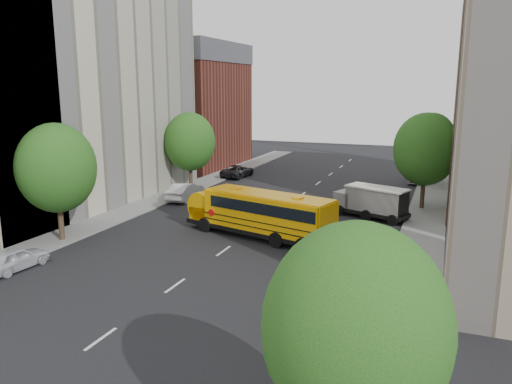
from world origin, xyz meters
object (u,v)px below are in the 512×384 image
Objects in this scene: parked_car_3 at (323,337)px; school_bus at (258,212)px; street_tree_5 at (431,140)px; street_tree_1 at (56,168)px; street_tree_4 at (426,149)px; parked_car_5 at (415,176)px; street_tree_2 at (190,142)px; safari_truck at (371,201)px; parked_car_0 at (15,258)px; street_tree_3 at (356,329)px; parked_car_2 at (238,171)px; parked_car_1 at (185,191)px.

school_bus is at bearing 115.03° from parked_car_3.
parked_car_3 is (-2.20, -37.81, -4.00)m from street_tree_5.
street_tree_4 reaches higher than street_tree_1.
school_bus is at bearing -112.39° from street_tree_5.
parked_car_3 is (-2.20, -25.81, -4.37)m from street_tree_4.
parked_car_3 is at bearing -95.34° from parked_car_5.
safari_truck is at bearing -13.47° from street_tree_2.
parked_car_0 is 18.58m from parked_car_3.
street_tree_4 is 2.07× the size of parked_car_0.
street_tree_3 is at bearing -62.18° from safari_truck.
parked_car_2 is at bearing 79.82° from street_tree_2.
parked_car_2 is (1.49, 26.30, -4.26)m from street_tree_1.
street_tree_4 is (22.00, 0.00, 0.25)m from street_tree_2.
school_bus is 2.40× the size of parked_car_3.
parked_car_3 is (18.14, -21.67, -0.09)m from parked_car_1.
street_tree_4 is 22.56m from parked_car_2.
safari_truck reaches higher than parked_car_1.
street_tree_2 reaches higher than parked_car_2.
street_tree_5 reaches higher than safari_truck.
parked_car_5 is (20.60, 30.05, -4.24)m from street_tree_1.
safari_truck is (-3.59, 27.59, -3.12)m from street_tree_3.
street_tree_4 reaches higher than school_bus.
parked_car_0 is (-20.60, 8.76, -3.79)m from street_tree_3.
parked_car_5 is (18.94, 16.19, -0.08)m from parked_car_1.
street_tree_5 is 26.26m from parked_car_1.
school_bus is 13.23m from parked_car_1.
school_bus is (-10.04, -24.37, -2.91)m from street_tree_5.
safari_truck is 1.43× the size of parked_car_5.
street_tree_3 is 44.00m from street_tree_5.
street_tree_1 is at bearing -70.28° from parked_car_0.
street_tree_3 is 1.42× the size of parked_car_2.
parked_car_2 is (-16.92, 12.71, -0.64)m from safari_truck.
parked_car_0 is at bearing 93.34° from parked_car_2.
street_tree_5 is 1.50× the size of parked_car_2.
street_tree_3 is 45.38m from parked_car_2.
safari_truck is 1.29× the size of parked_car_1.
street_tree_1 is 1.11× the size of street_tree_3.
parked_car_0 is at bearing 156.97° from street_tree_3.
street_tree_4 is 26.27m from parked_car_3.
school_bus is 2.41× the size of parked_car_1.
street_tree_4 is 1.67× the size of parked_car_3.
parked_car_2 is at bearing 116.97° from street_tree_3.
parked_car_5 reaches higher than parked_car_2.
street_tree_4 reaches higher than street_tree_2.
parked_car_0 is 31.55m from parked_car_2.
street_tree_3 is at bearing -48.05° from school_bus.
street_tree_5 is 1.55× the size of parked_car_3.
street_tree_1 is at bearing -126.25° from street_tree_5.
street_tree_5 is 21.22m from parked_car_2.
street_tree_5 is at bearing 81.44° from parked_car_3.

